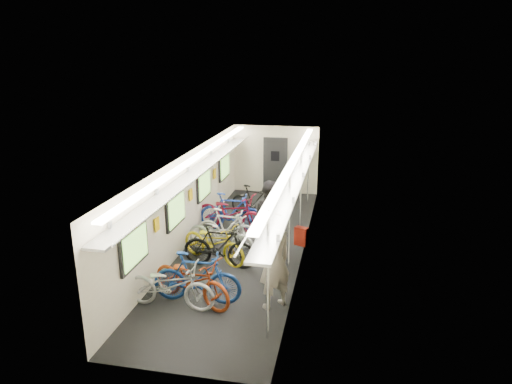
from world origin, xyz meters
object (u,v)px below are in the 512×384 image
at_px(passenger_near, 275,261).
at_px(passenger_mid, 270,219).
at_px(bicycle_0, 170,285).
at_px(bicycle_1, 197,278).
at_px(backpack, 301,236).

height_order(passenger_near, passenger_mid, passenger_near).
bearing_deg(passenger_mid, bicycle_0, 104.76).
distance_m(bicycle_1, passenger_near, 1.60).
height_order(bicycle_0, passenger_mid, passenger_mid).
distance_m(passenger_near, passenger_mid, 2.38).
bearing_deg(bicycle_1, passenger_near, -87.12).
bearing_deg(bicycle_0, passenger_mid, -26.65).
distance_m(bicycle_0, backpack, 2.76).
xyz_separation_m(passenger_near, backpack, (0.44, 0.62, 0.30)).
bearing_deg(bicycle_1, backpack, -71.21).
bearing_deg(bicycle_0, passenger_near, -75.85).
relative_size(bicycle_0, bicycle_1, 1.02).
xyz_separation_m(bicycle_0, backpack, (2.43, 1.05, 0.80)).
height_order(passenger_mid, backpack, passenger_mid).
bearing_deg(passenger_mid, backpack, 161.80).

